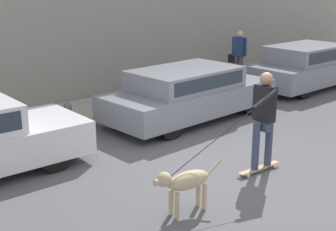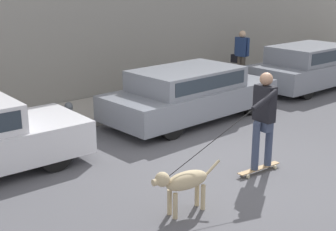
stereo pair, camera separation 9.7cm
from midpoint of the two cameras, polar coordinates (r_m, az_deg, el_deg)
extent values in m
plane|color=#545459|center=(8.65, 8.27, -6.50)|extent=(36.00, 36.00, 0.00)
cube|color=gray|center=(12.75, -12.96, 13.32)|extent=(32.00, 0.30, 5.46)
cube|color=#A39E93|center=(12.16, -9.43, 0.59)|extent=(30.00, 2.06, 0.13)
cylinder|color=black|center=(9.87, -17.65, -2.16)|extent=(0.66, 0.22, 0.65)
cylinder|color=black|center=(8.62, -13.95, -4.57)|extent=(0.66, 0.22, 0.65)
cylinder|color=black|center=(12.99, 4.34, 3.06)|extent=(0.68, 0.22, 0.68)
cylinder|color=black|center=(12.02, 9.82, 1.75)|extent=(0.68, 0.22, 0.68)
cylinder|color=black|center=(11.15, -5.44, 0.76)|extent=(0.68, 0.22, 0.68)
cylinder|color=black|center=(10.01, 0.06, -1.01)|extent=(0.68, 0.22, 0.68)
cube|color=gray|center=(11.44, 2.48, 2.05)|extent=(4.56, 1.94, 0.59)
cube|color=gray|center=(11.20, 1.87, 4.54)|extent=(2.64, 1.70, 0.48)
cube|color=#28333D|center=(10.64, 4.98, 3.99)|extent=(2.28, 0.08, 0.31)
cylinder|color=black|center=(16.87, 16.68, 5.47)|extent=(0.63, 0.20, 0.63)
cylinder|color=black|center=(14.77, 11.14, 4.35)|extent=(0.63, 0.20, 0.63)
cylinder|color=black|center=(13.91, 16.08, 3.26)|extent=(0.63, 0.20, 0.63)
cube|color=gray|center=(15.35, 16.46, 5.18)|extent=(4.23, 1.80, 0.64)
cube|color=gray|center=(15.11, 16.29, 7.26)|extent=(2.43, 1.61, 0.52)
cube|color=#28333D|center=(14.70, 18.91, 6.88)|extent=(2.12, 0.03, 0.33)
cylinder|color=tan|center=(6.84, 0.69, -10.98)|extent=(0.07, 0.07, 0.40)
cylinder|color=tan|center=(6.95, -0.03, -10.51)|extent=(0.07, 0.07, 0.40)
cylinder|color=tan|center=(7.12, 4.07, -9.89)|extent=(0.07, 0.07, 0.40)
cylinder|color=tan|center=(7.22, 3.32, -9.46)|extent=(0.07, 0.07, 0.40)
ellipsoid|color=tan|center=(6.89, 2.07, -7.88)|extent=(0.75, 0.35, 0.27)
sphere|color=tan|center=(6.62, -0.90, -7.79)|extent=(0.21, 0.21, 0.21)
cylinder|color=tan|center=(6.58, -1.61, -8.12)|extent=(0.13, 0.11, 0.10)
cylinder|color=tan|center=(7.13, 5.16, -6.37)|extent=(0.29, 0.08, 0.22)
cylinder|color=beige|center=(8.31, 9.45, -7.29)|extent=(0.07, 0.04, 0.07)
cylinder|color=beige|center=(8.40, 8.71, -6.97)|extent=(0.07, 0.04, 0.07)
cylinder|color=beige|center=(8.79, 12.62, -6.11)|extent=(0.07, 0.04, 0.07)
cylinder|color=beige|center=(8.88, 11.88, -5.82)|extent=(0.07, 0.04, 0.07)
cube|color=#A88456|center=(8.57, 10.72, -6.27)|extent=(0.97, 0.19, 0.02)
cylinder|color=#38425B|center=(8.33, 10.32, -3.68)|extent=(0.13, 0.13, 0.87)
cylinder|color=#38425B|center=(8.57, 11.87, -3.19)|extent=(0.13, 0.13, 0.87)
cube|color=#38425B|center=(8.34, 11.24, -1.19)|extent=(0.18, 0.30, 0.17)
cube|color=black|center=(8.23, 11.39, 1.48)|extent=(0.22, 0.39, 0.63)
sphere|color=#997056|center=(8.13, 11.56, 4.40)|extent=(0.23, 0.23, 0.23)
cylinder|color=black|center=(8.38, 10.23, 1.58)|extent=(0.08, 0.08, 0.60)
cylinder|color=black|center=(7.83, 11.41, 1.91)|extent=(0.59, 0.09, 0.29)
cylinder|color=black|center=(7.09, 4.98, -3.33)|extent=(1.88, 0.05, 0.73)
cylinder|color=brown|center=(15.24, 8.15, 5.70)|extent=(0.13, 0.13, 0.81)
cylinder|color=brown|center=(15.17, 8.63, 5.63)|extent=(0.13, 0.13, 0.81)
cube|color=navy|center=(15.09, 8.51, 8.29)|extent=(0.24, 0.39, 0.59)
cylinder|color=navy|center=(15.20, 7.77, 8.43)|extent=(0.08, 0.08, 0.56)
cylinder|color=navy|center=(14.97, 9.25, 8.25)|extent=(0.08, 0.08, 0.56)
sphere|color=tan|center=(15.03, 8.57, 9.81)|extent=(0.21, 0.21, 0.21)
cube|color=black|center=(15.26, 7.71, 6.90)|extent=(0.15, 0.31, 0.26)
cylinder|color=#4C5156|center=(10.35, -12.29, -0.89)|extent=(0.17, 0.17, 0.65)
sphere|color=#4C5156|center=(10.24, -12.42, 1.08)|extent=(0.18, 0.18, 0.18)
camera|label=1|loc=(0.05, -90.33, -0.10)|focal=50.00mm
camera|label=2|loc=(0.05, 89.67, 0.10)|focal=50.00mm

